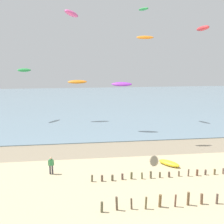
# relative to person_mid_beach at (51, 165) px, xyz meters

# --- Properties ---
(wet_sand_strip) EXTENTS (120.00, 5.88, 0.01)m
(wet_sand_strip) POSITION_rel_person_mid_beach_xyz_m (5.93, 6.79, -0.91)
(wet_sand_strip) COLOR gray
(wet_sand_strip) RESTS_ON ground
(sea) EXTENTS (160.00, 70.00, 0.10)m
(sea) POSITION_rel_person_mid_beach_xyz_m (5.93, 44.73, -0.87)
(sea) COLOR slate
(sea) RESTS_ON ground
(groyne_mid) EXTENTS (11.22, 0.39, 1.08)m
(groyne_mid) POSITION_rel_person_mid_beach_xyz_m (9.62, -7.55, -0.45)
(groyne_mid) COLOR brown
(groyne_mid) RESTS_ON ground
(groyne_far) EXTENTS (15.60, 0.36, 0.74)m
(groyne_far) POSITION_rel_person_mid_beach_xyz_m (10.77, -2.25, -0.62)
(groyne_far) COLOR brown
(groyne_far) RESTS_ON ground
(person_mid_beach) EXTENTS (0.57, 0.24, 1.71)m
(person_mid_beach) POSITION_rel_person_mid_beach_xyz_m (0.00, 0.00, 0.00)
(person_mid_beach) COLOR #383842
(person_mid_beach) RESTS_ON ground
(grounded_kite) EXTENTS (2.18, 2.52, 0.50)m
(grounded_kite) POSITION_rel_person_mid_beach_xyz_m (11.94, 0.65, -0.67)
(grounded_kite) COLOR yellow
(grounded_kite) RESTS_ON ground
(kite_aloft_0) EXTENTS (1.74, 2.68, 0.49)m
(kite_aloft_0) POSITION_rel_person_mid_beach_xyz_m (14.19, 22.27, 17.95)
(kite_aloft_0) COLOR green
(kite_aloft_1) EXTENTS (2.18, 3.61, 0.92)m
(kite_aloft_1) POSITION_rel_person_mid_beach_xyz_m (2.31, 4.82, 14.57)
(kite_aloft_1) COLOR #E54C99
(kite_aloft_2) EXTENTS (1.60, 3.64, 0.76)m
(kite_aloft_2) POSITION_rel_person_mid_beach_xyz_m (18.25, 8.20, 13.61)
(kite_aloft_2) COLOR red
(kite_aloft_5) EXTENTS (3.29, 1.16, 0.81)m
(kite_aloft_5) POSITION_rel_person_mid_beach_xyz_m (3.09, 23.33, 5.99)
(kite_aloft_5) COLOR orange
(kite_aloft_6) EXTENTS (2.19, 0.97, 0.60)m
(kite_aloft_6) POSITION_rel_person_mid_beach_xyz_m (11.20, 8.98, 12.52)
(kite_aloft_6) COLOR orange
(kite_aloft_7) EXTENTS (3.23, 1.90, 0.81)m
(kite_aloft_7) POSITION_rel_person_mid_beach_xyz_m (9.42, 15.36, 6.23)
(kite_aloft_7) COLOR purple
(kite_aloft_8) EXTENTS (2.67, 3.13, 0.83)m
(kite_aloft_8) POSITION_rel_person_mid_beach_xyz_m (-5.85, 24.90, 7.97)
(kite_aloft_8) COLOR green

